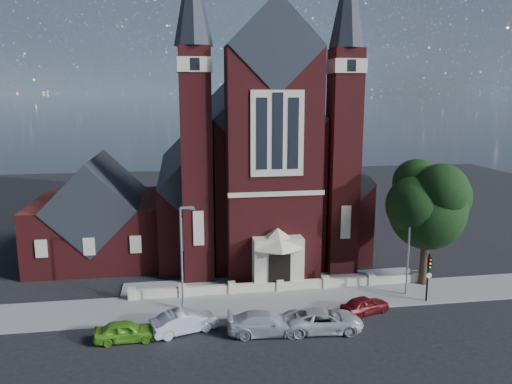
# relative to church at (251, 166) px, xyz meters

# --- Properties ---
(ground) EXTENTS (120.00, 120.00, 0.00)m
(ground) POSITION_rel_church_xyz_m (0.00, -7.94, -8.19)
(ground) COLOR black
(ground) RESTS_ON ground
(pavement_strip) EXTENTS (60.00, 5.00, 0.12)m
(pavement_strip) POSITION_rel_church_xyz_m (0.00, -18.44, -8.19)
(pavement_strip) COLOR gray
(pavement_strip) RESTS_ON ground
(forecourt_paving) EXTENTS (26.00, 3.00, 0.14)m
(forecourt_paving) POSITION_rel_church_xyz_m (0.00, -14.44, -8.19)
(forecourt_paving) COLOR gray
(forecourt_paving) RESTS_ON ground
(forecourt_wall) EXTENTS (24.00, 0.40, 0.90)m
(forecourt_wall) POSITION_rel_church_xyz_m (0.00, -16.44, -8.19)
(forecourt_wall) COLOR #BCB295
(forecourt_wall) RESTS_ON ground
(church) EXTENTS (20.01, 34.90, 29.20)m
(church) POSITION_rel_church_xyz_m (0.00, 0.00, 0.00)
(church) COLOR #541616
(church) RESTS_ON ground
(parish_hall) EXTENTS (12.00, 12.20, 10.24)m
(parish_hall) POSITION_rel_church_xyz_m (-16.00, -4.94, -4.17)
(parish_hall) COLOR #541616
(parish_hall) RESTS_ON ground
(street_tree) EXTENTS (6.40, 6.60, 10.70)m
(street_tree) POSITION_rel_church_xyz_m (12.60, -17.23, -1.23)
(street_tree) COLOR black
(street_tree) RESTS_ON ground
(street_lamp_left) EXTENTS (1.16, 0.22, 8.09)m
(street_lamp_left) POSITION_rel_church_xyz_m (-7.91, -18.94, -3.59)
(street_lamp_left) COLOR gray
(street_lamp_left) RESTS_ON ground
(street_lamp_right) EXTENTS (1.16, 0.22, 8.09)m
(street_lamp_right) POSITION_rel_church_xyz_m (10.09, -18.94, -3.59)
(street_lamp_right) COLOR gray
(street_lamp_right) RESTS_ON ground
(traffic_signal) EXTENTS (0.28, 0.42, 4.00)m
(traffic_signal) POSITION_rel_church_xyz_m (11.00, -20.52, -5.60)
(traffic_signal) COLOR black
(traffic_signal) RESTS_ON ground
(car_lime_van) EXTENTS (4.10, 1.78, 1.38)m
(car_lime_van) POSITION_rel_church_xyz_m (-11.85, -23.16, -7.50)
(car_lime_van) COLOR #59A420
(car_lime_van) RESTS_ON ground
(car_silver_a) EXTENTS (4.91, 3.00, 1.53)m
(car_silver_a) POSITION_rel_church_xyz_m (-7.96, -22.52, -7.42)
(car_silver_a) COLOR silver
(car_silver_a) RESTS_ON ground
(car_silver_b) EXTENTS (5.49, 2.63, 1.54)m
(car_silver_b) POSITION_rel_church_xyz_m (-2.42, -23.65, -7.41)
(car_silver_b) COLOR #B6B7BE
(car_silver_b) RESTS_ON ground
(car_white_suv) EXTENTS (5.66, 2.95, 1.52)m
(car_white_suv) POSITION_rel_church_xyz_m (1.61, -23.79, -7.42)
(car_white_suv) COLOR silver
(car_white_suv) RESTS_ON ground
(car_dark_red) EXTENTS (4.19, 2.77, 1.33)m
(car_dark_red) POSITION_rel_church_xyz_m (5.46, -21.61, -7.52)
(car_dark_red) COLOR maroon
(car_dark_red) RESTS_ON ground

